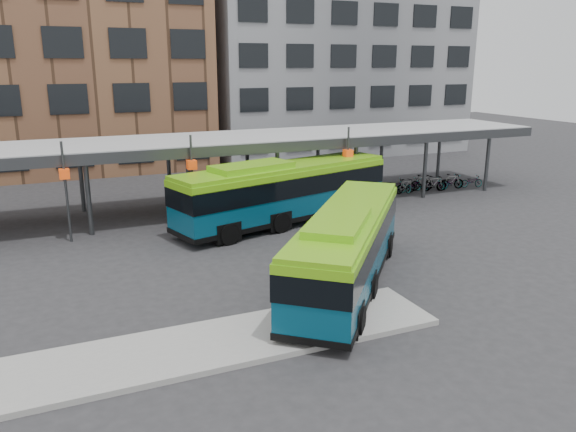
{
  "coord_description": "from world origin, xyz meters",
  "views": [
    {
      "loc": [
        -9.68,
        -17.85,
        8.26
      ],
      "look_at": [
        -0.27,
        3.8,
        1.8
      ],
      "focal_mm": 35.0,
      "sensor_mm": 36.0,
      "label": 1
    }
  ],
  "objects": [
    {
      "name": "bus_rear",
      "position": [
        1.57,
        8.62,
        1.78
      ],
      "size": [
        12.67,
        5.87,
        3.43
      ],
      "rotation": [
        0.0,
        0.0,
        0.27
      ],
      "color": "navy",
      "rests_on": "ground"
    },
    {
      "name": "canopy",
      "position": [
        -0.06,
        12.87,
        3.91
      ],
      "size": [
        40.0,
        6.53,
        4.8
      ],
      "color": "#999B9E",
      "rests_on": "ground"
    },
    {
      "name": "pedestrian",
      "position": [
        -3.49,
        -3.43,
        0.98
      ],
      "size": [
        0.66,
        0.68,
        1.57
      ],
      "rotation": [
        0.0,
        0.0,
        0.86
      ],
      "color": "black",
      "rests_on": "boarding_island"
    },
    {
      "name": "bus_front",
      "position": [
        0.4,
        -0.29,
        1.64
      ],
      "size": [
        9.2,
        10.33,
        3.15
      ],
      "rotation": [
        0.0,
        0.0,
        0.87
      ],
      "color": "navy",
      "rests_on": "ground"
    },
    {
      "name": "building_grey",
      "position": [
        16.0,
        32.0,
        10.0
      ],
      "size": [
        24.0,
        14.0,
        20.0
      ],
      "primitive_type": "cube",
      "color": "slate",
      "rests_on": "ground"
    },
    {
      "name": "bike_rack",
      "position": [
        13.61,
        11.95,
        0.48
      ],
      "size": [
        7.75,
        1.62,
        1.06
      ],
      "color": "slate",
      "rests_on": "ground"
    },
    {
      "name": "boarding_island",
      "position": [
        -5.5,
        -3.0,
        0.09
      ],
      "size": [
        14.0,
        3.0,
        0.18
      ],
      "primitive_type": "cube",
      "color": "gray",
      "rests_on": "ground"
    },
    {
      "name": "building_brick",
      "position": [
        -10.0,
        32.0,
        11.0
      ],
      "size": [
        26.0,
        14.0,
        22.0
      ],
      "primitive_type": "cube",
      "color": "brown",
      "rests_on": "ground"
    },
    {
      "name": "ground",
      "position": [
        0.0,
        0.0,
        0.0
      ],
      "size": [
        120.0,
        120.0,
        0.0
      ],
      "primitive_type": "plane",
      "color": "#28282B",
      "rests_on": "ground"
    }
  ]
}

